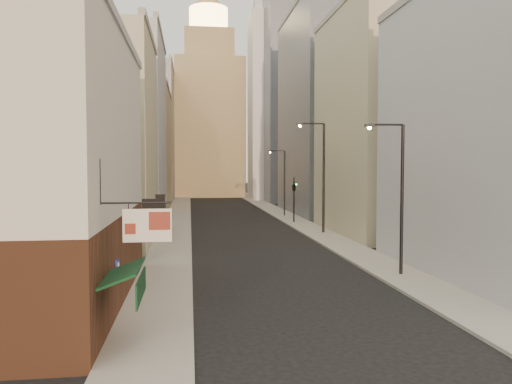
% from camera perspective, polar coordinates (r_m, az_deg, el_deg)
% --- Properties ---
extents(ground, '(360.00, 360.00, 0.00)m').
position_cam_1_polar(ground, '(15.85, 12.57, -19.75)').
color(ground, black).
rests_on(ground, ground).
extents(sidewalk_left, '(3.00, 140.00, 0.15)m').
position_cam_1_polar(sidewalk_left, '(69.00, -8.72, -2.16)').
color(sidewalk_left, '#9C988D').
rests_on(sidewalk_left, ground).
extents(sidewalk_right, '(3.00, 140.00, 0.15)m').
position_cam_1_polar(sidewalk_right, '(69.95, 1.99, -2.06)').
color(sidewalk_right, '#9C988D').
rests_on(sidewalk_right, ground).
extents(near_building_left, '(8.30, 23.04, 12.30)m').
position_cam_1_polar(near_building_left, '(23.47, -22.13, 2.51)').
color(near_building_left, brown).
rests_on(near_building_left, ground).
extents(left_bldg_beige, '(8.00, 12.00, 16.00)m').
position_cam_1_polar(left_bldg_beige, '(40.36, -17.50, 5.46)').
color(left_bldg_beige, '#BEB590').
rests_on(left_bldg_beige, ground).
extents(left_bldg_grey, '(8.00, 16.00, 20.00)m').
position_cam_1_polar(left_bldg_grey, '(56.28, -14.71, 6.77)').
color(left_bldg_grey, '#A4A4AA').
rests_on(left_bldg_grey, ground).
extents(left_bldg_tan, '(8.00, 18.00, 17.00)m').
position_cam_1_polar(left_bldg_tan, '(74.08, -12.96, 4.67)').
color(left_bldg_tan, '#937E54').
rests_on(left_bldg_tan, ground).
extents(left_bldg_wingrid, '(8.00, 20.00, 24.00)m').
position_cam_1_polar(left_bldg_wingrid, '(94.16, -11.84, 6.41)').
color(left_bldg_wingrid, gray).
rests_on(left_bldg_wingrid, ground).
extents(right_bldg_grey, '(8.00, 16.00, 16.00)m').
position_cam_1_polar(right_bldg_grey, '(30.95, 26.15, 6.14)').
color(right_bldg_grey, '#A4A4AA').
rests_on(right_bldg_grey, ground).
extents(right_bldg_beige, '(8.00, 16.00, 20.00)m').
position_cam_1_polar(right_bldg_beige, '(47.11, 13.86, 7.56)').
color(right_bldg_beige, '#BEB590').
rests_on(right_bldg_beige, ground).
extents(right_bldg_wingrid, '(8.00, 20.00, 26.00)m').
position_cam_1_polar(right_bldg_wingrid, '(66.34, 7.49, 8.83)').
color(right_bldg_wingrid, gray).
rests_on(right_bldg_wingrid, ground).
extents(highrise, '(21.00, 23.00, 51.20)m').
position_cam_1_polar(highrise, '(96.59, 6.63, 14.54)').
color(highrise, gray).
rests_on(highrise, ground).
extents(clock_tower, '(14.00, 14.00, 44.90)m').
position_cam_1_polar(clock_tower, '(106.43, -5.40, 9.08)').
color(clock_tower, '#937E54').
rests_on(clock_tower, ground).
extents(white_tower, '(8.00, 8.00, 41.50)m').
position_cam_1_polar(white_tower, '(93.79, 1.78, 10.54)').
color(white_tower, silver).
rests_on(white_tower, ground).
extents(streetlamp_near, '(2.22, 0.36, 8.45)m').
position_cam_1_polar(streetlamp_near, '(28.54, 15.94, 0.24)').
color(streetlamp_near, black).
rests_on(streetlamp_near, ground).
extents(streetlamp_mid, '(2.64, 0.30, 10.05)m').
position_cam_1_polar(streetlamp_mid, '(45.43, 7.43, 2.41)').
color(streetlamp_mid, black).
rests_on(streetlamp_mid, ground).
extents(streetlamp_far, '(2.05, 0.85, 8.13)m').
position_cam_1_polar(streetlamp_far, '(61.08, 3.09, 1.51)').
color(streetlamp_far, black).
rests_on(streetlamp_far, ground).
extents(traffic_light_right, '(0.76, 0.76, 5.00)m').
position_cam_1_polar(traffic_light_right, '(53.80, 4.36, 0.52)').
color(traffic_light_right, black).
rests_on(traffic_light_right, ground).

